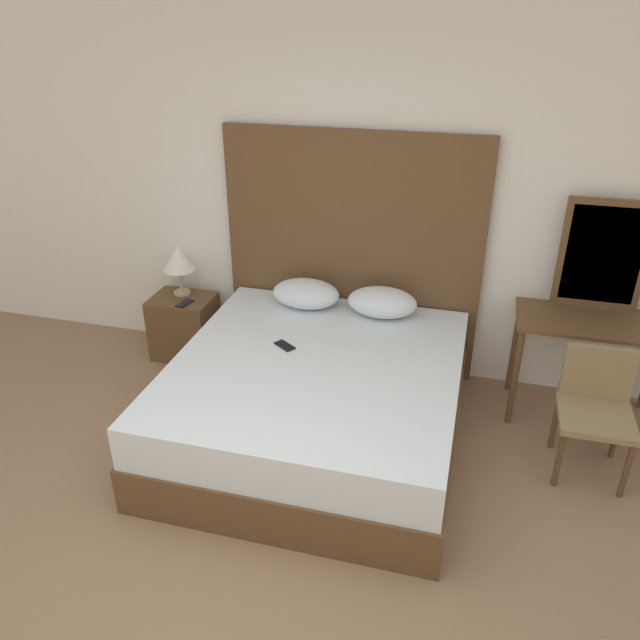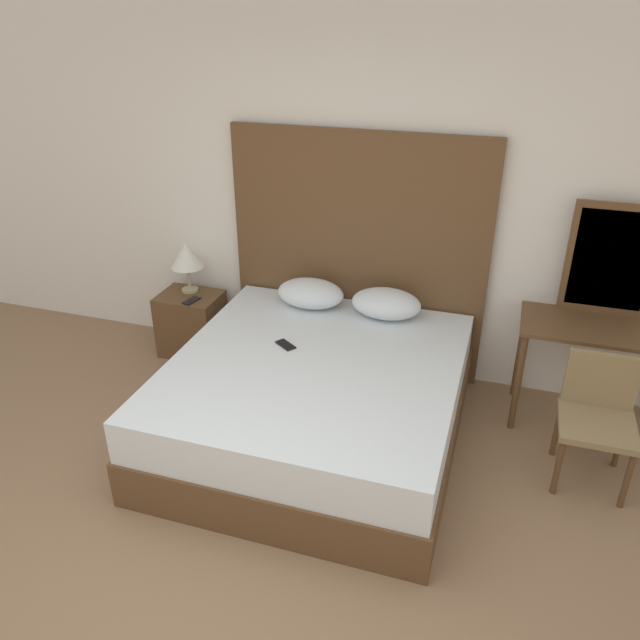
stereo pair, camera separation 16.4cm
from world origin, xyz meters
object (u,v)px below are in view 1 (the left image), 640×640
Objects in this scene: phone_on_nightstand at (185,303)px; phone_on_bed at (285,346)px; table_lamp at (179,259)px; chair at (596,404)px; nightstand at (185,327)px; vanity_desk at (592,338)px; bed at (316,401)px.

phone_on_bed is at bearing -28.72° from phone_on_nightstand.
table_lamp is 0.53× the size of chair.
nightstand is at bearing 149.10° from phone_on_bed.
vanity_desk is at bearing 16.50° from phone_on_bed.
phone_on_bed is 1.01× the size of phone_on_nightstand.
chair reaches higher than vanity_desk.
nightstand is 3.08m from chair.
phone_on_nightstand is at bearing 151.23° from bed.
table_lamp is (-0.03, 0.08, 0.56)m from nightstand.
vanity_desk reaches higher than phone_on_nightstand.
nightstand is at bearing 149.47° from bed.
table_lamp is at bearing 121.23° from phone_on_nightstand.
phone_on_bed is at bearing 151.05° from bed.
table_lamp is (-1.35, 0.85, 0.53)m from bed.
phone_on_bed is at bearing -163.50° from vanity_desk.
chair is at bearing 6.10° from bed.
table_lamp is at bearing 167.56° from chair.
vanity_desk is (1.70, 0.72, 0.33)m from bed.
phone_on_bed is 0.40× the size of table_lamp.
chair is at bearing -9.67° from phone_on_nightstand.
phone_on_nightstand is at bearing -179.30° from vanity_desk.
table_lamp reaches higher than phone_on_bed.
phone_on_bed is at bearing -178.76° from chair.
bed is 1.71m from chair.
nightstand is (-1.06, 0.64, -0.33)m from phone_on_bed.
nightstand is 3.04m from vanity_desk.
phone_on_nightstand is (-1.24, 0.68, 0.23)m from bed.
phone_on_bed reaches higher than bed.
phone_on_bed reaches higher than nightstand.
nightstand is 3.17× the size of phone_on_nightstand.
table_lamp is 2.52× the size of phone_on_nightstand.
table_lamp reaches higher than chair.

